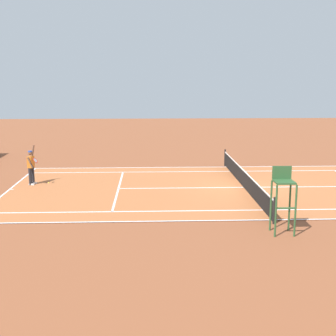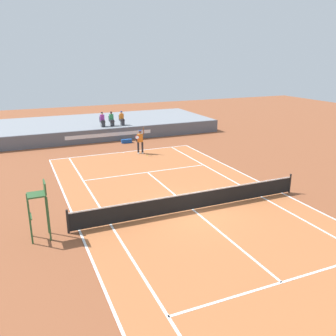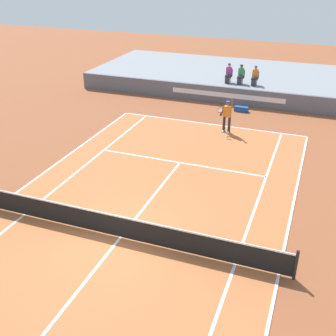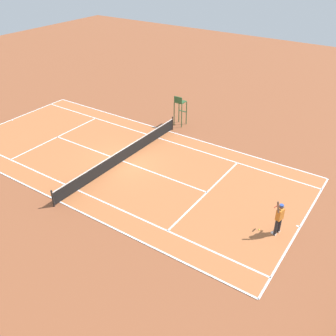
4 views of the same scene
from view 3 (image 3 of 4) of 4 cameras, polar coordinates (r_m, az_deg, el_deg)
The scene contains 11 objects.
ground_plane at distance 15.13m, azimuth -6.47°, elevation -9.41°, with size 80.00×80.00×0.00m, color brown.
court at distance 15.13m, azimuth -6.47°, elevation -9.38°, with size 11.08×23.88×0.03m.
net at distance 14.83m, azimuth -6.57°, elevation -7.79°, with size 11.98×0.10×1.07m.
barrier_wall at distance 28.60m, azimuth 8.04°, elevation 9.69°, with size 21.75×0.25×1.14m.
bleacher_platform at distance 32.90m, azimuth 9.92°, elevation 11.83°, with size 21.75×8.87×1.14m, color gray.
spectator_seated_0 at distance 29.41m, azimuth 8.22°, elevation 12.55°, with size 0.44×0.60×1.27m.
spectator_seated_1 at distance 29.25m, azimuth 9.84°, elevation 12.35°, with size 0.44×0.60×1.27m.
spectator_seated_2 at distance 29.09m, azimuth 11.71°, elevation 12.12°, with size 0.44×0.60×1.27m.
tennis_player at distance 23.63m, azimuth 8.00°, elevation 7.06°, with size 0.83×0.61×2.08m.
tennis_ball at distance 23.19m, azimuth 8.03°, elevation 4.12°, with size 0.07×0.07×0.07m, color #D1E533.
equipment_bag at distance 27.41m, azimuth 9.90°, elevation 7.89°, with size 0.92×0.37×0.32m.
Camera 3 is at (5.83, -10.74, 8.93)m, focal length 44.95 mm.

